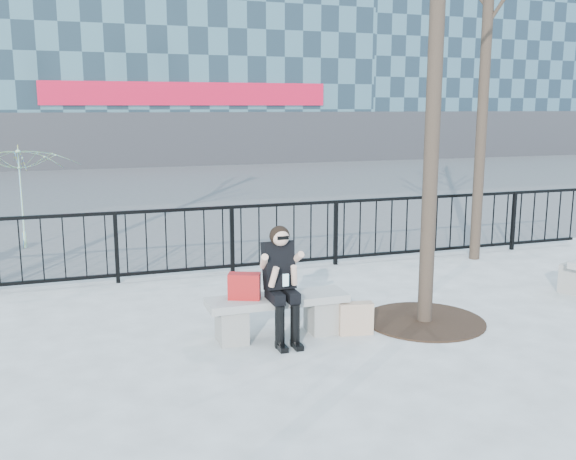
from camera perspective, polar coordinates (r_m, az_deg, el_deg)
name	(u,v)px	position (r m, az deg, el deg)	size (l,w,h in m)	color
ground	(278,336)	(7.63, -0.93, -9.42)	(120.00, 120.00, 0.00)	gray
street_surface	(141,187)	(22.08, -12.97, 3.77)	(60.00, 23.00, 0.01)	#474747
railing	(220,240)	(10.27, -6.07, -0.93)	(14.00, 0.06, 1.10)	black
tree_grate	(424,321)	(8.29, 12.02, -7.90)	(1.50, 1.50, 0.02)	black
bench_main	(278,312)	(7.53, -0.93, -7.27)	(1.65, 0.46, 0.49)	gray
seated_woman	(282,285)	(7.28, -0.55, -4.88)	(0.50, 0.64, 1.34)	black
handbag	(244,286)	(7.34, -3.90, -5.00)	(0.36, 0.17, 0.30)	#A61415
shopping_bag	(356,318)	(7.68, 6.03, -7.82)	(0.40, 0.15, 0.38)	#C8AB8D
vendor_umbrella	(22,198)	(12.93, -22.55, 2.66)	(2.14, 2.18, 1.96)	yellow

